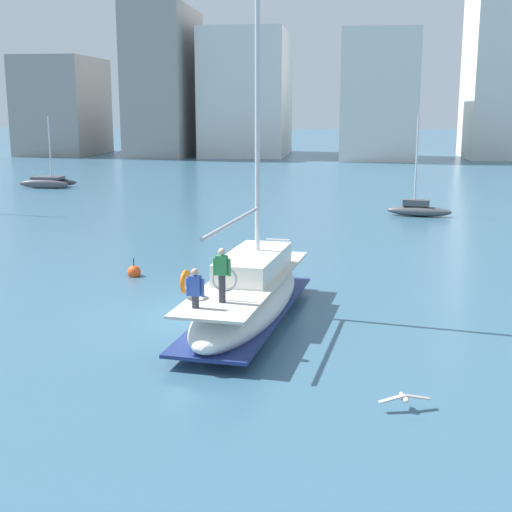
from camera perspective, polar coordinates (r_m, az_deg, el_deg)
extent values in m
plane|color=#38607A|center=(23.94, -3.98, -4.77)|extent=(400.00, 400.00, 0.00)
ellipsoid|color=white|center=(22.83, -0.63, -3.75)|extent=(3.56, 9.82, 1.40)
cube|color=navy|center=(22.92, -0.63, -4.50)|extent=(3.56, 9.63, 0.10)
cube|color=beige|center=(22.64, -0.64, -1.94)|extent=(3.31, 9.32, 0.08)
cube|color=white|center=(23.23, -0.18, -0.59)|extent=(2.20, 4.49, 0.70)
cylinder|color=silver|center=(23.13, 0.11, 13.55)|extent=(0.16, 0.16, 12.08)
cylinder|color=#B7B7BC|center=(20.62, -1.85, 2.79)|extent=(0.83, 5.73, 0.12)
cylinder|color=silver|center=(26.73, 1.80, 1.35)|extent=(0.90, 0.17, 0.06)
torus|color=orange|center=(20.42, -5.74, -2.09)|extent=(0.22, 0.71, 0.70)
cylinder|color=#33333D|center=(19.85, -2.78, -2.67)|extent=(0.20, 0.20, 0.80)
cube|color=#338C4C|center=(19.69, -2.80, -0.75)|extent=(0.34, 0.24, 0.56)
sphere|color=beige|center=(19.61, -2.81, 0.36)|extent=(0.20, 0.20, 0.20)
cylinder|color=#338C4C|center=(19.77, -3.41, -0.86)|extent=(0.09, 0.09, 0.50)
cylinder|color=#338C4C|center=(19.64, -2.19, -0.93)|extent=(0.09, 0.09, 0.50)
cylinder|color=#33333D|center=(19.42, -4.95, -3.72)|extent=(0.20, 0.20, 0.35)
cube|color=#3351AD|center=(19.30, -4.98, -2.42)|extent=(0.34, 0.24, 0.56)
sphere|color=tan|center=(19.21, -5.00, -1.30)|extent=(0.20, 0.20, 0.20)
cylinder|color=#3351AD|center=(19.38, -5.59, -2.52)|extent=(0.09, 0.09, 0.50)
cylinder|color=#3351AD|center=(19.24, -4.35, -2.61)|extent=(0.09, 0.09, 0.50)
torus|color=silver|center=(20.02, -2.59, -1.89)|extent=(0.76, 0.15, 0.76)
ellipsoid|color=#4C4C51|center=(46.22, 13.11, 3.57)|extent=(4.19, 1.75, 0.66)
cube|color=#4C4C51|center=(46.17, 12.89, 4.24)|extent=(1.72, 0.93, 0.40)
cylinder|color=silver|center=(45.90, 12.92, 7.53)|extent=(0.11, 0.11, 5.71)
ellipsoid|color=#4C4C51|center=(64.68, -16.22, 5.79)|extent=(4.51, 0.59, 0.73)
ellipsoid|color=#4C4C51|center=(63.16, -16.86, 5.62)|extent=(4.51, 0.59, 0.73)
cube|color=#4C4C51|center=(63.88, -16.56, 6.12)|extent=(2.51, 1.75, 0.24)
cylinder|color=silver|center=(63.53, -16.43, 8.54)|extent=(0.12, 0.12, 5.15)
ellipsoid|color=silver|center=(16.94, 11.98, -11.28)|extent=(0.28, 0.40, 0.16)
sphere|color=silver|center=(17.09, 11.75, -10.94)|extent=(0.11, 0.11, 0.11)
cone|color=gold|center=(17.14, 11.67, -10.90)|extent=(0.06, 0.08, 0.04)
cube|color=#9E9993|center=(16.82, 10.97, -11.33)|extent=(0.63, 0.31, 0.15)
cube|color=#9E9993|center=(17.04, 12.99, -11.10)|extent=(0.63, 0.31, 0.15)
sphere|color=#EA4C19|center=(29.57, -9.89, -1.31)|extent=(0.56, 0.56, 0.56)
cylinder|color=black|center=(29.51, -9.91, -0.74)|extent=(0.04, 0.04, 0.60)
cube|color=gray|center=(108.25, -15.41, 11.65)|extent=(9.89, 14.59, 13.77)
cube|color=gray|center=(102.55, -7.46, 13.81)|extent=(7.89, 16.91, 20.34)
cube|color=silver|center=(102.79, -0.69, 13.03)|extent=(11.42, 17.94, 17.18)
cube|color=silver|center=(96.28, 9.85, 12.69)|extent=(9.70, 13.84, 16.43)
cube|color=silver|center=(102.20, 19.18, 15.42)|extent=(7.78, 12.74, 27.98)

